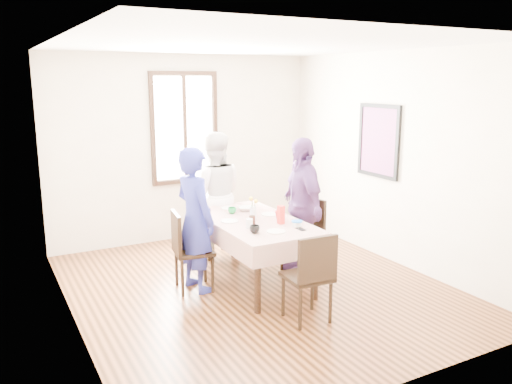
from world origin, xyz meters
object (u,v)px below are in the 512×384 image
chair_right (301,236)px  person_far (215,195)px  dining_table (254,252)px  chair_far (215,223)px  chair_near (307,276)px  person_left (194,220)px  chair_left (194,251)px  person_right (301,206)px

chair_right → person_far: (-0.69, 1.03, 0.38)m
person_far → dining_table: bearing=109.8°
chair_far → chair_near: bearing=90.9°
chair_right → person_left: (-1.36, 0.10, 0.36)m
chair_left → chair_near: 1.43m
chair_far → person_far: 0.39m
dining_table → person_far: size_ratio=0.96×
chair_near → person_right: (0.67, 1.15, 0.38)m
chair_right → person_right: (-0.02, 0.00, 0.38)m
chair_far → dining_table: bearing=90.9°
chair_left → chair_far: 1.18m
dining_table → person_left: 0.82m
chair_left → dining_table: bearing=86.6°
chair_left → person_left: size_ratio=0.56×
chair_near → person_left: (-0.67, 1.25, 0.36)m
chair_right → chair_near: same height
person_far → chair_near: bearing=109.8°
dining_table → chair_far: size_ratio=1.76×
person_left → person_right: 1.35m
dining_table → chair_left: bearing=167.7°
person_left → chair_near: bearing=-163.3°
chair_right → person_far: size_ratio=0.54×
dining_table → chair_near: size_ratio=1.76×
dining_table → chair_near: bearing=-90.0°
dining_table → person_right: person_right is taller
chair_far → person_left: 1.22m
dining_table → chair_right: 0.70m
chair_left → person_right: person_right is taller
chair_right → chair_far: 1.26m
chair_near → dining_table: bearing=92.9°
dining_table → person_right: (0.67, 0.05, 0.46)m
chair_far → person_far: size_ratio=0.54×
chair_left → chair_right: bearing=94.8°
person_left → person_right: size_ratio=0.97×
chair_far → person_left: bearing=55.7°
person_left → person_far: size_ratio=0.97×
chair_left → chair_right: 1.38m
dining_table → chair_right: bearing=4.2°
dining_table → chair_near: chair_near is taller
person_far → person_right: person_far is taller
chair_right → chair_left: bearing=77.1°
person_right → chair_near: bearing=-19.6°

